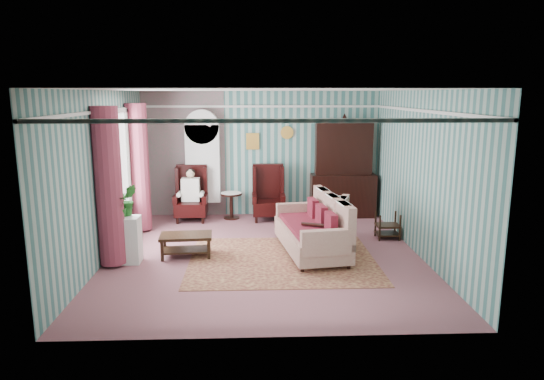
{
  "coord_description": "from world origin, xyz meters",
  "views": [
    {
      "loc": [
        -0.2,
        -8.29,
        2.85
      ],
      "look_at": [
        0.16,
        0.6,
        1.07
      ],
      "focal_mm": 32.0,
      "sensor_mm": 36.0,
      "label": 1
    }
  ],
  "objects_px": {
    "round_side_table": "(231,206)",
    "sofa": "(311,224)",
    "wingback_right": "(268,193)",
    "bookcase": "(203,169)",
    "coffee_table": "(186,245)",
    "plant_stand": "(124,240)",
    "wingback_left": "(191,194)",
    "seated_woman": "(191,195)",
    "floral_armchair": "(325,225)",
    "dresser_hutch": "(344,167)",
    "nest_table": "(388,225)"
  },
  "relations": [
    {
      "from": "wingback_right",
      "to": "coffee_table",
      "type": "xyz_separation_m",
      "value": [
        -1.54,
        -2.48,
        -0.42
      ]
    },
    {
      "from": "floral_armchair",
      "to": "coffee_table",
      "type": "bearing_deg",
      "value": 116.26
    },
    {
      "from": "plant_stand",
      "to": "round_side_table",
      "type": "bearing_deg",
      "value": 59.62
    },
    {
      "from": "wingback_left",
      "to": "plant_stand",
      "type": "height_order",
      "value": "wingback_left"
    },
    {
      "from": "wingback_left",
      "to": "round_side_table",
      "type": "bearing_deg",
      "value": 9.46
    },
    {
      "from": "seated_woman",
      "to": "floral_armchair",
      "type": "bearing_deg",
      "value": -39.76
    },
    {
      "from": "round_side_table",
      "to": "bookcase",
      "type": "bearing_deg",
      "value": 159.73
    },
    {
      "from": "seated_woman",
      "to": "coffee_table",
      "type": "xyz_separation_m",
      "value": [
        0.21,
        -2.48,
        -0.39
      ]
    },
    {
      "from": "dresser_hutch",
      "to": "coffee_table",
      "type": "xyz_separation_m",
      "value": [
        -3.29,
        -2.75,
        -0.98
      ]
    },
    {
      "from": "round_side_table",
      "to": "floral_armchair",
      "type": "distance_m",
      "value": 3.01
    },
    {
      "from": "wingback_right",
      "to": "plant_stand",
      "type": "distance_m",
      "value": 3.76
    },
    {
      "from": "wingback_left",
      "to": "floral_armchair",
      "type": "bearing_deg",
      "value": -39.76
    },
    {
      "from": "plant_stand",
      "to": "floral_armchair",
      "type": "bearing_deg",
      "value": 8.12
    },
    {
      "from": "round_side_table",
      "to": "plant_stand",
      "type": "relative_size",
      "value": 0.75
    },
    {
      "from": "coffee_table",
      "to": "sofa",
      "type": "bearing_deg",
      "value": 2.79
    },
    {
      "from": "bookcase",
      "to": "floral_armchair",
      "type": "bearing_deg",
      "value": -47.09
    },
    {
      "from": "wingback_left",
      "to": "coffee_table",
      "type": "height_order",
      "value": "wingback_left"
    },
    {
      "from": "plant_stand",
      "to": "seated_woman",
      "type": "bearing_deg",
      "value": 73.78
    },
    {
      "from": "coffee_table",
      "to": "wingback_right",
      "type": "bearing_deg",
      "value": 58.14
    },
    {
      "from": "wingback_right",
      "to": "seated_woman",
      "type": "bearing_deg",
      "value": 180.0
    },
    {
      "from": "dresser_hutch",
      "to": "round_side_table",
      "type": "bearing_deg",
      "value": -177.36
    },
    {
      "from": "bookcase",
      "to": "wingback_left",
      "type": "distance_m",
      "value": 0.68
    },
    {
      "from": "bookcase",
      "to": "floral_armchair",
      "type": "distance_m",
      "value": 3.66
    },
    {
      "from": "wingback_right",
      "to": "sofa",
      "type": "xyz_separation_m",
      "value": [
        0.69,
        -2.37,
        -0.09
      ]
    },
    {
      "from": "wingback_right",
      "to": "coffee_table",
      "type": "height_order",
      "value": "wingback_right"
    },
    {
      "from": "bookcase",
      "to": "coffee_table",
      "type": "relative_size",
      "value": 2.47
    },
    {
      "from": "bookcase",
      "to": "round_side_table",
      "type": "height_order",
      "value": "bookcase"
    },
    {
      "from": "bookcase",
      "to": "dresser_hutch",
      "type": "xyz_separation_m",
      "value": [
        3.25,
        -0.12,
        0.06
      ]
    },
    {
      "from": "seated_woman",
      "to": "plant_stand",
      "type": "xyz_separation_m",
      "value": [
        -0.8,
        -2.75,
        -0.19
      ]
    },
    {
      "from": "dresser_hutch",
      "to": "seated_woman",
      "type": "height_order",
      "value": "dresser_hutch"
    },
    {
      "from": "coffee_table",
      "to": "round_side_table",
      "type": "bearing_deg",
      "value": 75.31
    },
    {
      "from": "wingback_left",
      "to": "plant_stand",
      "type": "xyz_separation_m",
      "value": [
        -0.8,
        -2.75,
        -0.22
      ]
    },
    {
      "from": "round_side_table",
      "to": "sofa",
      "type": "bearing_deg",
      "value": -58.51
    },
    {
      "from": "dresser_hutch",
      "to": "plant_stand",
      "type": "relative_size",
      "value": 2.95
    },
    {
      "from": "bookcase",
      "to": "seated_woman",
      "type": "relative_size",
      "value": 1.9
    },
    {
      "from": "wingback_right",
      "to": "round_side_table",
      "type": "xyz_separation_m",
      "value": [
        -0.85,
        0.15,
        -0.33
      ]
    },
    {
      "from": "nest_table",
      "to": "sofa",
      "type": "bearing_deg",
      "value": -153.36
    },
    {
      "from": "wingback_right",
      "to": "nest_table",
      "type": "xyz_separation_m",
      "value": [
        2.32,
        -1.55,
        -0.35
      ]
    },
    {
      "from": "sofa",
      "to": "floral_armchair",
      "type": "bearing_deg",
      "value": -74.38
    },
    {
      "from": "round_side_table",
      "to": "wingback_left",
      "type": "bearing_deg",
      "value": -170.54
    },
    {
      "from": "wingback_left",
      "to": "sofa",
      "type": "height_order",
      "value": "wingback_left"
    },
    {
      "from": "wingback_left",
      "to": "coffee_table",
      "type": "distance_m",
      "value": 2.52
    },
    {
      "from": "dresser_hutch",
      "to": "coffee_table",
      "type": "bearing_deg",
      "value": -140.14
    },
    {
      "from": "round_side_table",
      "to": "coffee_table",
      "type": "distance_m",
      "value": 2.72
    },
    {
      "from": "wingback_left",
      "to": "seated_woman",
      "type": "xyz_separation_m",
      "value": [
        0.0,
        0.0,
        -0.04
      ]
    },
    {
      "from": "wingback_right",
      "to": "coffee_table",
      "type": "relative_size",
      "value": 1.38
    },
    {
      "from": "seated_woman",
      "to": "coffee_table",
      "type": "height_order",
      "value": "seated_woman"
    },
    {
      "from": "sofa",
      "to": "coffee_table",
      "type": "relative_size",
      "value": 2.34
    },
    {
      "from": "wingback_left",
      "to": "coffee_table",
      "type": "xyz_separation_m",
      "value": [
        0.21,
        -2.48,
        -0.42
      ]
    },
    {
      "from": "dresser_hutch",
      "to": "floral_armchair",
      "type": "bearing_deg",
      "value": -107.53
    }
  ]
}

